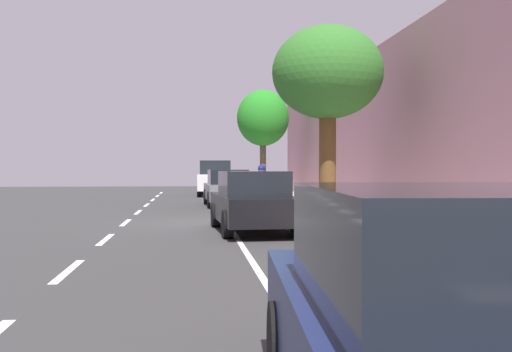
# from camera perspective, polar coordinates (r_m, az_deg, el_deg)

# --- Properties ---
(ground) EXTENTS (69.56, 69.56, 0.00)m
(ground) POSITION_cam_1_polar(r_m,az_deg,el_deg) (17.92, -4.18, -4.37)
(ground) COLOR #343434
(sidewalk) EXTENTS (3.63, 43.47, 0.13)m
(sidewalk) POSITION_cam_1_polar(r_m,az_deg,el_deg) (18.44, 7.85, -4.02)
(sidewalk) COLOR #A79391
(sidewalk) RESTS_ON ground
(curb_edge) EXTENTS (0.16, 43.47, 0.13)m
(curb_edge) POSITION_cam_1_polar(r_m,az_deg,el_deg) (18.08, 1.99, -4.11)
(curb_edge) COLOR gray
(curb_edge) RESTS_ON ground
(lane_stripe_centre) EXTENTS (0.14, 44.20, 0.01)m
(lane_stripe_centre) POSITION_cam_1_polar(r_m,az_deg,el_deg) (18.38, -11.98, -4.24)
(lane_stripe_centre) COLOR white
(lane_stripe_centre) RESTS_ON ground
(lane_stripe_bike_edge) EXTENTS (0.12, 43.47, 0.01)m
(lane_stripe_bike_edge) POSITION_cam_1_polar(r_m,az_deg,el_deg) (17.95, -2.68, -4.35)
(lane_stripe_bike_edge) COLOR white
(lane_stripe_bike_edge) RESTS_ON ground
(building_facade) EXTENTS (0.50, 43.47, 5.70)m
(building_facade) POSITION_cam_1_polar(r_m,az_deg,el_deg) (19.02, 13.94, 4.50)
(building_facade) COLOR #B4838C
(building_facade) RESTS_ON ground
(parked_sedan_dark_blue_nearest) EXTENTS (2.05, 4.50, 1.52)m
(parked_sedan_dark_blue_nearest) POSITION_cam_1_polar(r_m,az_deg,el_deg) (3.33, 19.32, -14.32)
(parked_sedan_dark_blue_nearest) COLOR navy
(parked_sedan_dark_blue_nearest) RESTS_ON ground
(parked_sedan_black_second) EXTENTS (2.04, 4.50, 1.52)m
(parked_sedan_black_second) POSITION_cam_1_polar(r_m,az_deg,el_deg) (15.41, -0.26, -2.41)
(parked_sedan_black_second) COLOR black
(parked_sedan_black_second) RESTS_ON ground
(parked_sedan_grey_mid) EXTENTS (1.95, 4.45, 1.52)m
(parked_sedan_grey_mid) POSITION_cam_1_polar(r_m,az_deg,el_deg) (25.63, -2.65, -1.12)
(parked_sedan_grey_mid) COLOR slate
(parked_sedan_grey_mid) RESTS_ON ground
(parked_suv_white_far) EXTENTS (2.16, 4.79, 1.99)m
(parked_suv_white_far) POSITION_cam_1_polar(r_m,az_deg,el_deg) (35.09, -3.76, -0.15)
(parked_suv_white_far) COLOR white
(parked_suv_white_far) RESTS_ON ground
(bicycle_at_curb) EXTENTS (1.71, 0.62, 0.79)m
(bicycle_at_curb) POSITION_cam_1_polar(r_m,az_deg,el_deg) (20.06, -0.15, -2.70)
(bicycle_at_curb) COLOR black
(bicycle_at_curb) RESTS_ON ground
(cyclist_with_backpack) EXTENTS (0.48, 0.60, 1.71)m
(cyclist_with_backpack) POSITION_cam_1_polar(r_m,az_deg,el_deg) (19.60, 0.64, -0.86)
(cyclist_with_backpack) COLOR #C6B284
(cyclist_with_backpack) RESTS_ON ground
(street_tree_near_cyclist) EXTENTS (3.07, 3.07, 5.40)m
(street_tree_near_cyclist) POSITION_cam_1_polar(r_m,az_deg,el_deg) (17.28, 6.65, 9.30)
(street_tree_near_cyclist) COLOR brown
(street_tree_near_cyclist) RESTS_ON sidewalk
(street_tree_mid_block) EXTENTS (2.74, 2.74, 5.55)m
(street_tree_mid_block) POSITION_cam_1_polar(r_m,az_deg,el_deg) (32.42, 0.65, 5.34)
(street_tree_mid_block) COLOR brown
(street_tree_mid_block) RESTS_ON sidewalk
(fire_hydrant) EXTENTS (0.22, 0.22, 0.84)m
(fire_hydrant) POSITION_cam_1_polar(r_m,az_deg,el_deg) (18.91, 2.94, -2.41)
(fire_hydrant) COLOR red
(fire_hydrant) RESTS_ON sidewalk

